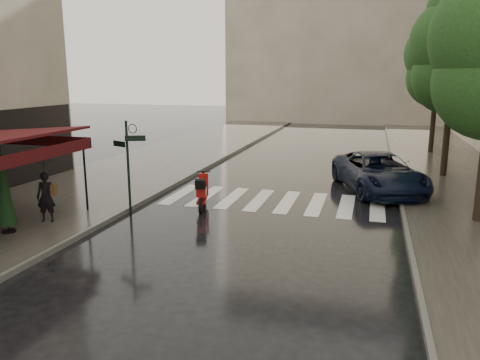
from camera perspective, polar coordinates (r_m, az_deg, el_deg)
The scene contains 14 objects.
ground at distance 12.86m, azimuth -14.91°, elevation -8.24°, with size 120.00×120.00×0.00m, color black.
sidewalk_near at distance 25.15m, azimuth -9.94°, elevation 2.23°, with size 6.00×60.00×0.12m, color #38332D.
sidewalk_far at distance 23.05m, azimuth 25.32°, elevation 0.27°, with size 5.50×60.00×0.12m, color #38332D.
curb_near at distance 23.99m, azimuth -3.35°, elevation 1.94°, with size 0.12×60.00×0.16m, color #595651.
curb_far at distance 22.73m, azimuth 18.36°, elevation 0.73°, with size 0.12×60.00×0.16m, color #595651.
crosswalk at distance 17.20m, azimuth 4.08°, elevation -2.54°, with size 7.85×3.20×0.01m.
signpost at distance 15.47m, azimuth -13.49°, elevation 2.37°, with size 1.17×0.29×3.10m.
backdrop_building at distance 48.71m, azimuth 12.47°, elevation 18.75°, with size 22.00×6.00×20.00m, color gray.
tree_mid at distance 22.53m, azimuth 24.73°, elevation 14.27°, with size 3.80×3.80×8.34m.
tree_far at distance 29.49m, azimuth 23.06°, elevation 13.47°, with size 3.80×3.80×8.16m.
pedestrian_with_umbrella at distance 15.20m, azimuth -22.80°, elevation 1.07°, with size 1.16×1.17×2.38m.
scooter at distance 16.12m, azimuth -4.64°, elevation -1.57°, with size 0.75×1.77×1.19m.
parked_car at distance 19.24m, azimuth 16.55°, elevation 0.88°, with size 2.52×5.47×1.52m, color black.
parasol_back at distance 14.62m, azimuth -26.83°, elevation -0.61°, with size 0.47×0.47×2.54m.
Camera 1 is at (6.31, -10.28, 4.46)m, focal length 35.00 mm.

